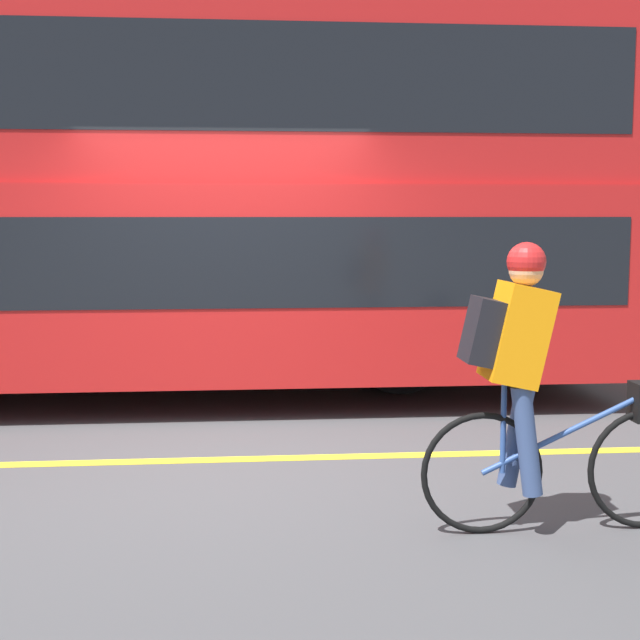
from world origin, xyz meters
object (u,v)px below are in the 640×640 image
at_px(cyclist_on_bike, 538,378).
at_px(street_sign_post, 602,234).
at_px(trash_bin, 351,310).
at_px(bus, 63,189).

bearing_deg(cyclist_on_bike, street_sign_post, 64.99).
xyz_separation_m(cyclist_on_bike, street_sign_post, (3.07, 6.58, 0.66)).
xyz_separation_m(cyclist_on_bike, trash_bin, (-0.22, 6.59, -0.32)).
xyz_separation_m(bus, trash_bin, (3.09, 2.54, -1.46)).
bearing_deg(street_sign_post, bus, -158.34).
xyz_separation_m(bus, street_sign_post, (6.39, 2.54, -0.48)).
bearing_deg(street_sign_post, cyclist_on_bike, -115.01).
height_order(bus, cyclist_on_bike, bus).
relative_size(bus, cyclist_on_bike, 6.40).
xyz_separation_m(bus, cyclist_on_bike, (3.32, -4.04, -1.14)).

